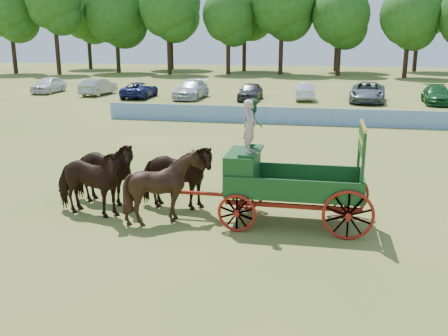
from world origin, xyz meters
TOP-DOWN VIEW (x-y plane):
  - ground at (0.00, 0.00)m, footprint 160.00×160.00m
  - horse_lead_left at (-7.14, 0.58)m, footprint 2.65×1.49m
  - horse_lead_right at (-7.14, 1.68)m, footprint 2.65×1.48m
  - horse_wheel_left at (-4.74, 0.58)m, footprint 2.18×2.00m
  - horse_wheel_right at (-4.74, 1.68)m, footprint 2.53×1.19m
  - farm_dray at (-1.76, 1.15)m, footprint 5.99×2.00m
  - sponsor_banner at (-1.00, 18.00)m, footprint 26.00×0.08m
  - parked_cars at (1.75, 29.96)m, footprint 56.90×7.15m
  - treeline at (-3.44, 60.42)m, footprint 94.05×24.21m

SIDE VIEW (x-z plane):
  - ground at x=0.00m, z-range 0.00..0.00m
  - sponsor_banner at x=-1.00m, z-range 0.00..1.05m
  - parked_cars at x=1.75m, z-range -0.07..1.56m
  - horse_lead_left at x=-7.14m, z-range 0.00..2.12m
  - horse_lead_right at x=-7.14m, z-range 0.00..2.12m
  - horse_wheel_right at x=-4.74m, z-range 0.00..2.12m
  - horse_wheel_left at x=-4.74m, z-range 0.00..2.13m
  - farm_dray at x=-1.76m, z-range -0.25..3.38m
  - treeline at x=-3.44m, z-range 1.76..17.09m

